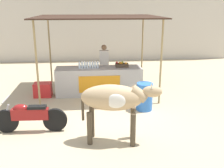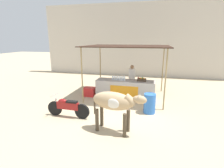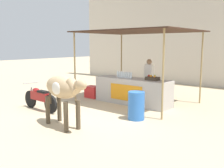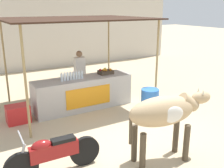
{
  "view_description": "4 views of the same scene",
  "coord_description": "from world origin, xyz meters",
  "px_view_note": "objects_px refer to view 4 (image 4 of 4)",
  "views": [
    {
      "loc": [
        -0.36,
        -6.73,
        3.07
      ],
      "look_at": [
        0.36,
        1.02,
        0.71
      ],
      "focal_mm": 42.0,
      "sensor_mm": 36.0,
      "label": 1
    },
    {
      "loc": [
        1.39,
        -6.44,
        3.04
      ],
      "look_at": [
        -0.41,
        0.96,
        1.06
      ],
      "focal_mm": 28.0,
      "sensor_mm": 36.0,
      "label": 2
    },
    {
      "loc": [
        5.6,
        -5.65,
        2.19
      ],
      "look_at": [
        0.23,
        0.74,
        0.94
      ],
      "focal_mm": 42.0,
      "sensor_mm": 36.0,
      "label": 3
    },
    {
      "loc": [
        -3.05,
        -4.8,
        3.02
      ],
      "look_at": [
        0.11,
        0.63,
        1.15
      ],
      "focal_mm": 42.0,
      "sensor_mm": 36.0,
      "label": 4
    }
  ],
  "objects_px": {
    "cooler_box": "(18,114)",
    "vendor_behind_counter": "(80,75)",
    "stall_counter": "(83,93)",
    "fruit_crate": "(106,72)",
    "water_barrel": "(150,103)",
    "motorcycle_parked": "(53,153)",
    "cow": "(165,113)"
  },
  "relations": [
    {
      "from": "cooler_box",
      "to": "motorcycle_parked",
      "type": "bearing_deg",
      "value": -87.63
    },
    {
      "from": "vendor_behind_counter",
      "to": "motorcycle_parked",
      "type": "xyz_separation_m",
      "value": [
        -2.08,
        -3.54,
        -0.42
      ]
    },
    {
      "from": "vendor_behind_counter",
      "to": "cow",
      "type": "height_order",
      "value": "vendor_behind_counter"
    },
    {
      "from": "water_barrel",
      "to": "cow",
      "type": "xyz_separation_m",
      "value": [
        -1.09,
        -1.84,
        0.62
      ]
    },
    {
      "from": "stall_counter",
      "to": "cow",
      "type": "xyz_separation_m",
      "value": [
        0.21,
        -3.45,
        0.55
      ]
    },
    {
      "from": "cow",
      "to": "fruit_crate",
      "type": "bearing_deg",
      "value": 80.08
    },
    {
      "from": "cooler_box",
      "to": "cow",
      "type": "bearing_deg",
      "value": -57.18
    },
    {
      "from": "water_barrel",
      "to": "motorcycle_parked",
      "type": "bearing_deg",
      "value": -159.64
    },
    {
      "from": "vendor_behind_counter",
      "to": "motorcycle_parked",
      "type": "relative_size",
      "value": 0.92
    },
    {
      "from": "cooler_box",
      "to": "vendor_behind_counter",
      "type": "bearing_deg",
      "value": 21.17
    },
    {
      "from": "motorcycle_parked",
      "to": "cow",
      "type": "bearing_deg",
      "value": -18.11
    },
    {
      "from": "stall_counter",
      "to": "water_barrel",
      "type": "xyz_separation_m",
      "value": [
        1.3,
        -1.61,
        -0.06
      ]
    },
    {
      "from": "stall_counter",
      "to": "vendor_behind_counter",
      "type": "bearing_deg",
      "value": 72.63
    },
    {
      "from": "cow",
      "to": "stall_counter",
      "type": "bearing_deg",
      "value": 93.41
    },
    {
      "from": "fruit_crate",
      "to": "cow",
      "type": "distance_m",
      "value": 3.56
    },
    {
      "from": "cow",
      "to": "motorcycle_parked",
      "type": "relative_size",
      "value": 1.03
    },
    {
      "from": "water_barrel",
      "to": "motorcycle_parked",
      "type": "height_order",
      "value": "motorcycle_parked"
    },
    {
      "from": "fruit_crate",
      "to": "cow",
      "type": "xyz_separation_m",
      "value": [
        -0.61,
        -3.51,
        0.0
      ]
    },
    {
      "from": "cooler_box",
      "to": "motorcycle_parked",
      "type": "relative_size",
      "value": 0.33
    },
    {
      "from": "cooler_box",
      "to": "stall_counter",
      "type": "bearing_deg",
      "value": 2.84
    },
    {
      "from": "cooler_box",
      "to": "cow",
      "type": "distance_m",
      "value": 4.07
    },
    {
      "from": "cooler_box",
      "to": "water_barrel",
      "type": "relative_size",
      "value": 0.72
    },
    {
      "from": "fruit_crate",
      "to": "vendor_behind_counter",
      "type": "bearing_deg",
      "value": 129.77
    },
    {
      "from": "stall_counter",
      "to": "water_barrel",
      "type": "distance_m",
      "value": 2.07
    },
    {
      "from": "stall_counter",
      "to": "fruit_crate",
      "type": "distance_m",
      "value": 0.99
    },
    {
      "from": "fruit_crate",
      "to": "vendor_behind_counter",
      "type": "height_order",
      "value": "vendor_behind_counter"
    },
    {
      "from": "fruit_crate",
      "to": "motorcycle_parked",
      "type": "relative_size",
      "value": 0.24
    },
    {
      "from": "fruit_crate",
      "to": "vendor_behind_counter",
      "type": "xyz_separation_m",
      "value": [
        -0.58,
        0.7,
        -0.18
      ]
    },
    {
      "from": "cooler_box",
      "to": "motorcycle_parked",
      "type": "xyz_separation_m",
      "value": [
        0.11,
        -2.69,
        0.19
      ]
    },
    {
      "from": "water_barrel",
      "to": "cow",
      "type": "distance_m",
      "value": 2.23
    },
    {
      "from": "fruit_crate",
      "to": "water_barrel",
      "type": "relative_size",
      "value": 0.53
    },
    {
      "from": "vendor_behind_counter",
      "to": "cow",
      "type": "relative_size",
      "value": 0.89
    }
  ]
}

